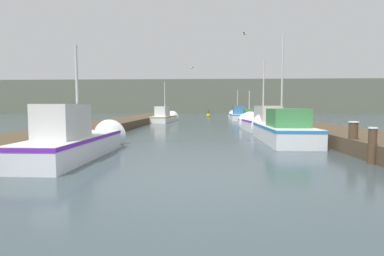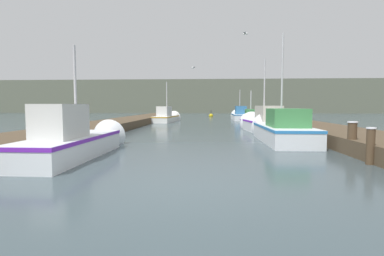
{
  "view_description": "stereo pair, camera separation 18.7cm",
  "coord_description": "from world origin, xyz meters",
  "px_view_note": "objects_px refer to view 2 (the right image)",
  "views": [
    {
      "loc": [
        0.25,
        -5.48,
        1.55
      ],
      "look_at": [
        -0.45,
        8.8,
        0.47
      ],
      "focal_mm": 28.0,
      "sensor_mm": 36.0,
      "label": 1
    },
    {
      "loc": [
        0.43,
        -5.47,
        1.55
      ],
      "look_at": [
        -0.45,
        8.8,
        0.47
      ],
      "focal_mm": 28.0,
      "sensor_mm": 36.0,
      "label": 2
    }
  ],
  "objects_px": {
    "mooring_piling_1": "(352,138)",
    "seagull_1": "(193,68)",
    "mooring_piling_2": "(370,146)",
    "fishing_boat_4": "(167,117)",
    "fishing_boat_3": "(250,121)",
    "fishing_boat_0": "(78,140)",
    "mooring_piling_0": "(169,113)",
    "seagull_lead": "(245,34)",
    "fishing_boat_1": "(279,129)",
    "channel_buoy": "(211,116)",
    "fishing_boat_5": "(239,115)",
    "fishing_boat_2": "(262,123)"
  },
  "relations": [
    {
      "from": "mooring_piling_1",
      "to": "seagull_1",
      "type": "bearing_deg",
      "value": 111.72
    },
    {
      "from": "mooring_piling_2",
      "to": "fishing_boat_4",
      "type": "bearing_deg",
      "value": 112.04
    },
    {
      "from": "fishing_boat_3",
      "to": "mooring_piling_1",
      "type": "height_order",
      "value": "fishing_boat_3"
    },
    {
      "from": "fishing_boat_0",
      "to": "mooring_piling_0",
      "type": "distance_m",
      "value": 28.37
    },
    {
      "from": "fishing_boat_4",
      "to": "mooring_piling_2",
      "type": "xyz_separation_m",
      "value": [
        8.32,
        -20.56,
        0.04
      ]
    },
    {
      "from": "fishing_boat_3",
      "to": "seagull_lead",
      "type": "relative_size",
      "value": 9.65
    },
    {
      "from": "fishing_boat_0",
      "to": "seagull_1",
      "type": "xyz_separation_m",
      "value": [
        2.68,
        15.04,
        4.05
      ]
    },
    {
      "from": "fishing_boat_1",
      "to": "mooring_piling_1",
      "type": "distance_m",
      "value": 4.29
    },
    {
      "from": "mooring_piling_1",
      "to": "channel_buoy",
      "type": "distance_m",
      "value": 31.79
    },
    {
      "from": "fishing_boat_1",
      "to": "fishing_boat_4",
      "type": "bearing_deg",
      "value": 115.73
    },
    {
      "from": "mooring_piling_2",
      "to": "seagull_lead",
      "type": "xyz_separation_m",
      "value": [
        -2.24,
        9.3,
        5.09
      ]
    },
    {
      "from": "mooring_piling_2",
      "to": "fishing_boat_5",
      "type": "bearing_deg",
      "value": 92.27
    },
    {
      "from": "fishing_boat_3",
      "to": "fishing_boat_5",
      "type": "relative_size",
      "value": 0.85
    },
    {
      "from": "fishing_boat_1",
      "to": "fishing_boat_4",
      "type": "distance_m",
      "value": 16.67
    },
    {
      "from": "fishing_boat_5",
      "to": "mooring_piling_0",
      "type": "height_order",
      "value": "fishing_boat_5"
    },
    {
      "from": "fishing_boat_5",
      "to": "seagull_lead",
      "type": "distance_m",
      "value": 16.79
    },
    {
      "from": "fishing_boat_2",
      "to": "channel_buoy",
      "type": "xyz_separation_m",
      "value": [
        -3.03,
        22.96,
        -0.33
      ]
    },
    {
      "from": "mooring_piling_1",
      "to": "seagull_lead",
      "type": "xyz_separation_m",
      "value": [
        -2.43,
        7.84,
        5.05
      ]
    },
    {
      "from": "fishing_boat_4",
      "to": "seagull_lead",
      "type": "xyz_separation_m",
      "value": [
        6.09,
        -11.27,
        5.13
      ]
    },
    {
      "from": "channel_buoy",
      "to": "seagull_1",
      "type": "bearing_deg",
      "value": -94.93
    },
    {
      "from": "fishing_boat_3",
      "to": "mooring_piling_0",
      "type": "distance_m",
      "value": 16.25
    },
    {
      "from": "fishing_boat_2",
      "to": "fishing_boat_4",
      "type": "distance_m",
      "value": 12.82
    },
    {
      "from": "mooring_piling_2",
      "to": "mooring_piling_0",
      "type": "bearing_deg",
      "value": 107.76
    },
    {
      "from": "mooring_piling_1",
      "to": "seagull_1",
      "type": "height_order",
      "value": "seagull_1"
    },
    {
      "from": "fishing_boat_3",
      "to": "seagull_lead",
      "type": "distance_m",
      "value": 8.02
    },
    {
      "from": "mooring_piling_2",
      "to": "channel_buoy",
      "type": "distance_m",
      "value": 33.21
    },
    {
      "from": "fishing_boat_1",
      "to": "seagull_1",
      "type": "relative_size",
      "value": 12.68
    },
    {
      "from": "fishing_boat_1",
      "to": "mooring_piling_0",
      "type": "height_order",
      "value": "fishing_boat_1"
    },
    {
      "from": "mooring_piling_1",
      "to": "seagull_lead",
      "type": "relative_size",
      "value": 1.9
    },
    {
      "from": "fishing_boat_5",
      "to": "seagull_1",
      "type": "height_order",
      "value": "seagull_1"
    },
    {
      "from": "fishing_boat_1",
      "to": "channel_buoy",
      "type": "distance_m",
      "value": 27.58
    },
    {
      "from": "fishing_boat_2",
      "to": "mooring_piling_2",
      "type": "height_order",
      "value": "fishing_boat_2"
    },
    {
      "from": "fishing_boat_5",
      "to": "channel_buoy",
      "type": "relative_size",
      "value": 5.94
    },
    {
      "from": "fishing_boat_4",
      "to": "fishing_boat_5",
      "type": "xyz_separation_m",
      "value": [
        7.32,
        4.67,
        -0.0
      ]
    },
    {
      "from": "mooring_piling_1",
      "to": "mooring_piling_2",
      "type": "height_order",
      "value": "mooring_piling_1"
    },
    {
      "from": "fishing_boat_4",
      "to": "seagull_lead",
      "type": "height_order",
      "value": "seagull_lead"
    },
    {
      "from": "fishing_boat_0",
      "to": "fishing_boat_2",
      "type": "relative_size",
      "value": 0.96
    },
    {
      "from": "fishing_boat_2",
      "to": "fishing_boat_5",
      "type": "relative_size",
      "value": 0.93
    },
    {
      "from": "fishing_boat_0",
      "to": "mooring_piling_0",
      "type": "relative_size",
      "value": 5.14
    },
    {
      "from": "fishing_boat_2",
      "to": "channel_buoy",
      "type": "distance_m",
      "value": 23.16
    },
    {
      "from": "fishing_boat_0",
      "to": "mooring_piling_1",
      "type": "distance_m",
      "value": 8.48
    },
    {
      "from": "mooring_piling_0",
      "to": "mooring_piling_2",
      "type": "bearing_deg",
      "value": -72.24
    },
    {
      "from": "fishing_boat_1",
      "to": "mooring_piling_2",
      "type": "bearing_deg",
      "value": -78.47
    },
    {
      "from": "fishing_boat_4",
      "to": "mooring_piling_2",
      "type": "relative_size",
      "value": 6.58
    },
    {
      "from": "fishing_boat_1",
      "to": "fishing_boat_3",
      "type": "distance_m",
      "value": 9.76
    },
    {
      "from": "fishing_boat_3",
      "to": "seagull_1",
      "type": "distance_m",
      "value": 6.16
    },
    {
      "from": "mooring_piling_1",
      "to": "channel_buoy",
      "type": "height_order",
      "value": "mooring_piling_1"
    },
    {
      "from": "fishing_boat_3",
      "to": "seagull_1",
      "type": "bearing_deg",
      "value": 174.44
    },
    {
      "from": "fishing_boat_1",
      "to": "fishing_boat_3",
      "type": "xyz_separation_m",
      "value": [
        0.02,
        9.76,
        -0.1
      ]
    },
    {
      "from": "mooring_piling_0",
      "to": "fishing_boat_2",
      "type": "bearing_deg",
      "value": -66.74
    }
  ]
}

